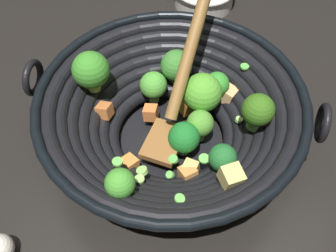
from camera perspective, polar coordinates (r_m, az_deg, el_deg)
The scene contains 3 objects.
ground_plane at distance 0.63m, azimuth 0.42°, elevation -2.25°, with size 4.00×4.00×0.00m, color black.
wok at distance 0.58m, azimuth 0.57°, elevation 1.80°, with size 0.42×0.39×0.24m.
garlic_bulb at distance 0.57m, azimuth -22.69°, elevation -15.66°, with size 0.04×0.04×0.04m, color silver.
Camera 1 is at (-0.03, 0.36, 0.51)m, focal length 43.14 mm.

